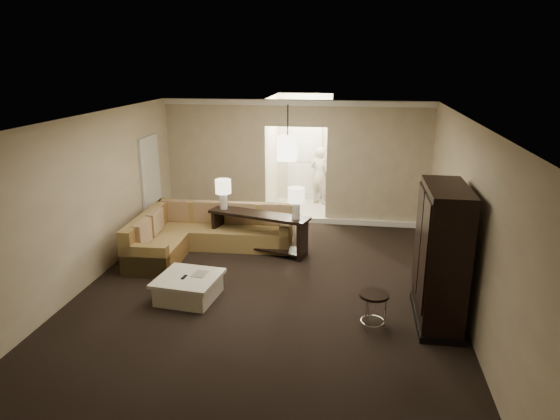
% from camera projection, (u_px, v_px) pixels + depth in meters
% --- Properties ---
extents(ground, '(8.00, 8.00, 0.00)m').
position_uv_depth(ground, '(263.00, 299.00, 7.92)').
color(ground, black).
rests_on(ground, ground).
extents(wall_back, '(6.00, 0.04, 2.80)m').
position_uv_depth(wall_back, '(296.00, 162.00, 11.29)').
color(wall_back, beige).
rests_on(wall_back, ground).
extents(wall_front, '(6.00, 0.04, 2.80)m').
position_uv_depth(wall_front, '(163.00, 374.00, 3.73)').
color(wall_front, beige).
rests_on(wall_front, ground).
extents(wall_left, '(0.04, 8.00, 2.80)m').
position_uv_depth(wall_left, '(78.00, 206.00, 7.95)').
color(wall_left, beige).
rests_on(wall_left, ground).
extents(wall_right, '(0.04, 8.00, 2.80)m').
position_uv_depth(wall_right, '(470.00, 225.00, 7.07)').
color(wall_right, beige).
rests_on(wall_right, ground).
extents(ceiling, '(6.00, 8.00, 0.02)m').
position_uv_depth(ceiling, '(262.00, 121.00, 7.10)').
color(ceiling, white).
rests_on(ceiling, wall_back).
extents(crown_molding, '(6.00, 0.10, 0.12)m').
position_uv_depth(crown_molding, '(296.00, 103.00, 10.85)').
color(crown_molding, white).
rests_on(crown_molding, wall_back).
extents(baseboard, '(6.00, 0.10, 0.12)m').
position_uv_depth(baseboard, '(295.00, 219.00, 11.63)').
color(baseboard, white).
rests_on(baseboard, ground).
extents(side_door, '(0.05, 0.90, 2.10)m').
position_uv_depth(side_door, '(151.00, 185.00, 10.69)').
color(side_door, white).
rests_on(side_door, ground).
extents(foyer, '(1.44, 2.02, 2.80)m').
position_uv_depth(foyer, '(302.00, 156.00, 12.59)').
color(foyer, beige).
rests_on(foyer, ground).
extents(sectional_sofa, '(2.85, 2.27, 0.84)m').
position_uv_depth(sectional_sofa, '(201.00, 234.00, 9.83)').
color(sectional_sofa, brown).
rests_on(sectional_sofa, ground).
extents(coffee_table, '(1.03, 1.03, 0.39)m').
position_uv_depth(coffee_table, '(189.00, 287.00, 7.88)').
color(coffee_table, silver).
rests_on(coffee_table, ground).
extents(console_table, '(2.07, 0.98, 0.78)m').
position_uv_depth(console_table, '(259.00, 229.00, 9.74)').
color(console_table, black).
rests_on(console_table, ground).
extents(armoire, '(0.60, 1.40, 2.01)m').
position_uv_depth(armoire, '(440.00, 259.00, 7.00)').
color(armoire, black).
rests_on(armoire, ground).
extents(drink_table, '(0.42, 0.42, 0.52)m').
position_uv_depth(drink_table, '(374.00, 303.00, 6.98)').
color(drink_table, black).
rests_on(drink_table, ground).
extents(table_lamp_left, '(0.31, 0.31, 0.60)m').
position_uv_depth(table_lamp_left, '(223.00, 189.00, 9.84)').
color(table_lamp_left, silver).
rests_on(table_lamp_left, console_table).
extents(table_lamp_right, '(0.31, 0.31, 0.60)m').
position_uv_depth(table_lamp_right, '(296.00, 198.00, 9.22)').
color(table_lamp_right, silver).
rests_on(table_lamp_right, console_table).
extents(pendant_light, '(0.38, 0.38, 1.09)m').
position_uv_depth(pendant_light, '(288.00, 148.00, 9.90)').
color(pendant_light, black).
rests_on(pendant_light, ceiling).
extents(person, '(0.71, 0.61, 1.66)m').
position_uv_depth(person, '(320.00, 172.00, 12.90)').
color(person, beige).
rests_on(person, ground).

